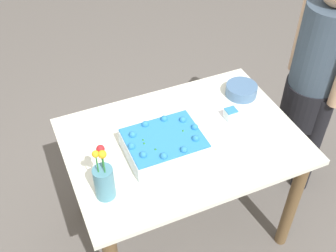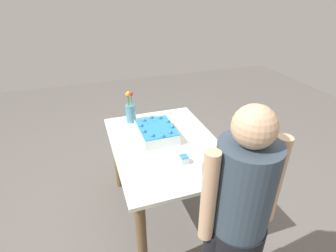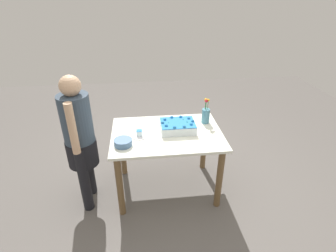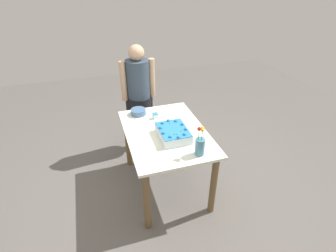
% 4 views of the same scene
% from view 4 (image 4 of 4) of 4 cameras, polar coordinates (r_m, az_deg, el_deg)
% --- Properties ---
extents(ground_plane, '(8.00, 8.00, 0.00)m').
position_cam_4_polar(ground_plane, '(3.31, -0.44, -12.58)').
color(ground_plane, '#615C57').
extents(dining_table, '(1.20, 0.85, 0.78)m').
position_cam_4_polar(dining_table, '(2.90, -0.49, -3.53)').
color(dining_table, white).
rests_on(dining_table, ground_plane).
extents(sheet_cake, '(0.38, 0.29, 0.12)m').
position_cam_4_polar(sheet_cake, '(2.71, 1.13, -1.51)').
color(sheet_cake, white).
rests_on(sheet_cake, dining_table).
extents(serving_plate_with_slice, '(0.18, 0.18, 0.07)m').
position_cam_4_polar(serving_plate_with_slice, '(3.05, -2.78, 1.90)').
color(serving_plate_with_slice, white).
rests_on(serving_plate_with_slice, dining_table).
extents(cake_knife, '(0.13, 0.18, 0.00)m').
position_cam_4_polar(cake_knife, '(3.11, 2.75, 2.20)').
color(cake_knife, silver).
rests_on(cake_knife, dining_table).
extents(flower_vase, '(0.09, 0.09, 0.30)m').
position_cam_4_polar(flower_vase, '(2.46, 6.97, -4.20)').
color(flower_vase, teal).
rests_on(flower_vase, dining_table).
extents(fruit_bowl, '(0.18, 0.18, 0.06)m').
position_cam_4_polar(fruit_bowl, '(3.16, -6.46, 3.09)').
color(fruit_bowl, '#496D98').
rests_on(fruit_bowl, dining_table).
extents(person_standing, '(0.31, 0.45, 1.49)m').
position_cam_4_polar(person_standing, '(3.54, -6.38, 7.18)').
color(person_standing, black).
rests_on(person_standing, ground_plane).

